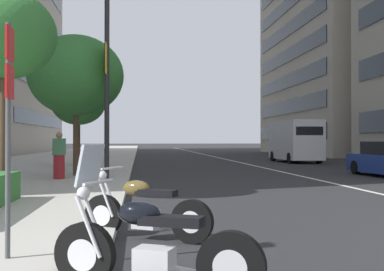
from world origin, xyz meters
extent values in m
cube|color=#B2ADA3|center=(30.00, 12.40, 0.07)|extent=(160.00, 10.40, 0.15)
cube|color=silver|center=(35.00, 0.00, 0.00)|extent=(110.00, 0.16, 0.01)
cylinder|color=black|center=(-0.18, 7.39, 0.34)|extent=(0.38, 0.66, 0.67)
cylinder|color=silver|center=(-0.18, 7.39, 0.34)|extent=(0.25, 0.36, 0.34)
cylinder|color=black|center=(-0.81, 5.95, 0.34)|extent=(0.38, 0.66, 0.67)
cylinder|color=silver|center=(-0.81, 5.95, 0.34)|extent=(0.25, 0.36, 0.34)
cube|color=silver|center=(-0.50, 6.67, 0.32)|extent=(0.39, 0.45, 0.28)
cube|color=black|center=(-0.57, 6.51, 0.74)|extent=(0.46, 0.67, 0.10)
ellipsoid|color=black|center=(-0.43, 6.83, 0.80)|extent=(0.41, 0.52, 0.24)
cylinder|color=silver|center=(-0.27, 7.35, 0.64)|extent=(0.17, 0.31, 0.64)
cylinder|color=silver|center=(-0.15, 7.29, 0.64)|extent=(0.17, 0.31, 0.64)
cylinder|color=silver|center=(-0.24, 7.25, 1.10)|extent=(0.56, 0.28, 0.04)
sphere|color=silver|center=(-0.17, 7.41, 0.98)|extent=(0.14, 0.14, 0.14)
cube|color=#B2BCC6|center=(-0.20, 7.34, 1.28)|extent=(0.45, 0.29, 0.44)
cylinder|color=black|center=(2.50, 7.40, 0.33)|extent=(0.42, 0.63, 0.65)
cylinder|color=silver|center=(2.50, 7.40, 0.33)|extent=(0.27, 0.35, 0.33)
cylinder|color=black|center=(1.74, 6.05, 0.33)|extent=(0.42, 0.63, 0.65)
cylinder|color=silver|center=(1.74, 6.05, 0.33)|extent=(0.27, 0.35, 0.33)
cube|color=silver|center=(2.12, 6.72, 0.31)|extent=(0.41, 0.46, 0.28)
cube|color=black|center=(2.03, 6.57, 0.73)|extent=(0.50, 0.67, 0.10)
ellipsoid|color=brown|center=(2.20, 6.87, 0.79)|extent=(0.43, 0.52, 0.24)
cylinder|color=silver|center=(2.40, 7.36, 0.63)|extent=(0.19, 0.30, 0.64)
cylinder|color=silver|center=(2.52, 7.30, 0.63)|extent=(0.19, 0.30, 0.64)
cylinder|color=silver|center=(2.42, 7.26, 1.09)|extent=(0.54, 0.32, 0.04)
sphere|color=silver|center=(2.51, 7.42, 0.97)|extent=(0.14, 0.14, 0.14)
cylinder|color=silver|center=(2.10, 6.41, 0.20)|extent=(0.41, 0.64, 0.16)
cylinder|color=black|center=(15.09, -2.83, 0.31)|extent=(0.62, 0.23, 0.62)
cube|color=silver|center=(26.69, -3.90, 1.54)|extent=(5.61, 2.21, 2.63)
cube|color=black|center=(23.91, -3.93, 2.12)|extent=(0.06, 1.81, 0.56)
cylinder|color=black|center=(28.58, -2.91, 0.36)|extent=(0.72, 0.27, 0.72)
cylinder|color=black|center=(28.60, -4.86, 0.36)|extent=(0.72, 0.27, 0.72)
cylinder|color=black|center=(24.78, -2.95, 0.36)|extent=(0.72, 0.27, 0.72)
cylinder|color=black|center=(24.80, -4.90, 0.36)|extent=(0.72, 0.27, 0.72)
cylinder|color=#47494C|center=(0.51, 8.36, 1.54)|extent=(0.06, 0.06, 2.77)
cube|color=red|center=(0.51, 8.35, 2.67)|extent=(0.32, 0.02, 0.40)
cube|color=red|center=(0.51, 8.35, 2.22)|extent=(0.32, 0.02, 0.40)
cylinder|color=#232326|center=(12.19, 8.00, 4.48)|extent=(0.18, 0.18, 8.65)
cube|color=gold|center=(11.84, 8.00, 4.44)|extent=(0.56, 0.03, 1.10)
cube|color=gold|center=(12.54, 8.00, 4.44)|extent=(0.56, 0.03, 1.10)
cylinder|color=#473323|center=(6.97, 10.20, 1.67)|extent=(0.22, 0.22, 3.04)
ellipsoid|color=#2D6B2D|center=(6.97, 10.20, 4.17)|extent=(2.61, 2.61, 2.22)
cylinder|color=#473323|center=(13.69, 9.30, 1.41)|extent=(0.22, 0.22, 2.52)
ellipsoid|color=#2D6B2D|center=(13.69, 9.30, 4.07)|extent=(3.71, 3.71, 3.16)
cylinder|color=#473323|center=(21.68, 10.22, 1.34)|extent=(0.22, 0.22, 2.38)
ellipsoid|color=#2D6B2D|center=(21.68, 10.22, 3.66)|extent=(3.03, 3.03, 2.57)
cube|color=maroon|center=(11.98, 9.66, 0.58)|extent=(0.40, 0.38, 0.86)
cube|color=#3F724C|center=(11.98, 9.66, 1.30)|extent=(0.48, 0.44, 0.59)
sphere|color=#8C6647|center=(11.98, 9.66, 1.71)|extent=(0.23, 0.23, 0.23)
cube|color=beige|center=(44.65, -19.19, 14.65)|extent=(23.83, 19.98, 29.31)
cube|color=#2D3842|center=(44.65, -9.16, 2.34)|extent=(21.44, 0.08, 1.50)
cube|color=#2D3842|center=(44.65, -9.16, 5.14)|extent=(21.44, 0.08, 1.50)
cube|color=#2D3842|center=(44.65, -9.16, 7.95)|extent=(21.44, 0.08, 1.50)
cube|color=#2D3842|center=(44.65, -9.16, 10.75)|extent=(21.44, 0.08, 1.50)
cube|color=#2D3842|center=(44.65, -9.16, 13.55)|extent=(21.44, 0.08, 1.50)
cube|color=#2D3842|center=(44.65, -9.16, 16.35)|extent=(21.44, 0.08, 1.50)
cube|color=#384756|center=(54.09, 18.55, 3.99)|extent=(26.57, 0.08, 1.50)
cube|color=#384756|center=(54.09, 18.55, 8.27)|extent=(26.57, 0.08, 1.50)
cube|color=#384756|center=(54.09, 18.55, 12.56)|extent=(26.57, 0.08, 1.50)
cube|color=#384756|center=(54.09, 18.55, 16.85)|extent=(26.57, 0.08, 1.50)
camera|label=1|loc=(-5.28, 6.82, 1.54)|focal=44.47mm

